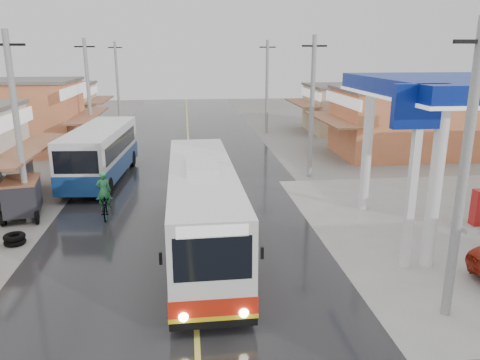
{
  "coord_description": "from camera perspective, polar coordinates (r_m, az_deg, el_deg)",
  "views": [
    {
      "loc": [
        -0.1,
        -10.95,
        7.22
      ],
      "look_at": [
        2.15,
        8.55,
        1.72
      ],
      "focal_mm": 35.0,
      "sensor_mm": 36.0,
      "label": 1
    }
  ],
  "objects": [
    {
      "name": "utility_poles_right",
      "position": [
        27.86,
        8.41,
        0.45
      ],
      "size": [
        1.6,
        36.0,
        8.0
      ],
      "primitive_type": null,
      "color": "gray",
      "rests_on": "ground"
    },
    {
      "name": "road",
      "position": [
        26.94,
        -6.13,
        0.02
      ],
      "size": [
        12.0,
        90.0,
        0.02
      ],
      "primitive_type": "cube",
      "color": "black",
      "rests_on": "ground"
    },
    {
      "name": "centre_line",
      "position": [
        26.93,
        -6.13,
        0.05
      ],
      "size": [
        0.15,
        90.0,
        0.01
      ],
      "primitive_type": "cube",
      "color": "#D8CC4C",
      "rests_on": "road"
    },
    {
      "name": "ground",
      "position": [
        13.12,
        -5.32,
        -17.83
      ],
      "size": [
        120.0,
        120.0,
        0.0
      ],
      "primitive_type": "plane",
      "color": "slate",
      "rests_on": "ground"
    },
    {
      "name": "tricycle_near",
      "position": [
        22.59,
        -25.06,
        -1.81
      ],
      "size": [
        1.9,
        2.36,
        1.78
      ],
      "rotation": [
        0.0,
        0.0,
        0.17
      ],
      "color": "#26262D",
      "rests_on": "ground"
    },
    {
      "name": "tricycle_far",
      "position": [
        27.32,
        -26.5,
        0.7
      ],
      "size": [
        1.95,
        2.47,
        1.66
      ],
      "rotation": [
        0.0,
        0.0,
        -0.3
      ],
      "color": "#26262D",
      "rests_on": "ground"
    },
    {
      "name": "second_bus",
      "position": [
        27.48,
        -16.63,
        3.23
      ],
      "size": [
        3.15,
        9.22,
        3.01
      ],
      "rotation": [
        0.0,
        0.0,
        -0.08
      ],
      "color": "silver",
      "rests_on": "road"
    },
    {
      "name": "cyclist",
      "position": [
        21.55,
        -16.1,
        -2.61
      ],
      "size": [
        0.9,
        2.04,
        2.13
      ],
      "rotation": [
        0.0,
        0.0,
        0.11
      ],
      "color": "black",
      "rests_on": "ground"
    },
    {
      "name": "shopfronts_right",
      "position": [
        28.41,
        25.81,
        -0.68
      ],
      "size": [
        11.0,
        44.0,
        4.8
      ],
      "primitive_type": null,
      "color": "#BCB6A4",
      "rests_on": "ground"
    },
    {
      "name": "utility_poles_left",
      "position": [
        28.74,
        -20.24,
        0.11
      ],
      "size": [
        1.6,
        50.0,
        8.0
      ],
      "primitive_type": null,
      "color": "gray",
      "rests_on": "ground"
    },
    {
      "name": "tyre_stack",
      "position": [
        20.01,
        -25.78,
        -6.51
      ],
      "size": [
        0.82,
        0.82,
        0.42
      ],
      "color": "black",
      "rests_on": "ground"
    },
    {
      "name": "coach_bus",
      "position": [
        17.01,
        -4.61,
        -3.48
      ],
      "size": [
        2.65,
        11.08,
        3.45
      ],
      "rotation": [
        0.0,
        0.0,
        0.01
      ],
      "color": "silver",
      "rests_on": "road"
    }
  ]
}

